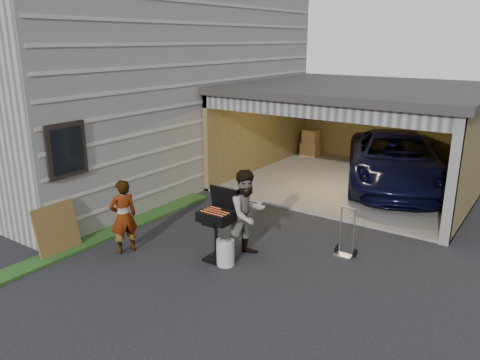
% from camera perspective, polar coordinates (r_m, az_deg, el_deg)
% --- Properties ---
extents(ground, '(80.00, 80.00, 0.00)m').
position_cam_1_polar(ground, '(9.30, -6.00, -9.53)').
color(ground, black).
rests_on(ground, ground).
extents(house, '(7.00, 11.00, 5.50)m').
position_cam_1_polar(house, '(15.48, -13.70, 11.30)').
color(house, '#474744').
rests_on(house, ground).
extents(groundcover_strip, '(0.50, 8.00, 0.06)m').
position_cam_1_polar(groundcover_strip, '(10.23, -19.46, -7.73)').
color(groundcover_strip, '#193814').
rests_on(groundcover_strip, ground).
extents(garage, '(6.80, 6.30, 2.90)m').
position_cam_1_polar(garage, '(14.07, 14.73, 7.09)').
color(garage, '#605E59').
rests_on(garage, ground).
extents(minivan, '(4.31, 5.95, 1.50)m').
position_cam_1_polar(minivan, '(13.99, 18.35, 2.05)').
color(minivan, black).
rests_on(minivan, ground).
extents(woman, '(0.54, 0.65, 1.51)m').
position_cam_1_polar(woman, '(9.53, -14.02, -4.35)').
color(woman, silver).
rests_on(woman, ground).
extents(man, '(0.89, 1.01, 1.76)m').
position_cam_1_polar(man, '(9.04, 0.84, -4.14)').
color(man, '#48321C').
rests_on(man, ground).
extents(bbq_grill, '(0.64, 0.56, 1.42)m').
position_cam_1_polar(bbq_grill, '(8.90, -2.83, -4.75)').
color(bbq_grill, black).
rests_on(bbq_grill, ground).
extents(propane_tank, '(0.39, 0.39, 0.51)m').
position_cam_1_polar(propane_tank, '(8.92, -1.79, -8.81)').
color(propane_tank, '#BBBBB6').
rests_on(propane_tank, ground).
extents(plywood_panel, '(0.25, 0.91, 1.01)m').
position_cam_1_polar(plywood_panel, '(9.97, -21.44, -5.64)').
color(plywood_panel, brown).
rests_on(plywood_panel, ground).
extents(hand_truck, '(0.42, 0.31, 1.01)m').
position_cam_1_polar(hand_truck, '(9.54, 12.71, -7.88)').
color(hand_truck, gray).
rests_on(hand_truck, ground).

